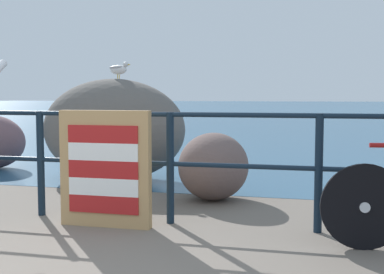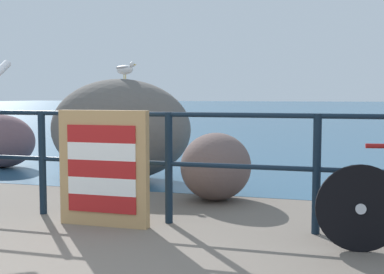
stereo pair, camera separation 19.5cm
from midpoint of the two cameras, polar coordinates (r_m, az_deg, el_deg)
ground_plane at (r=22.41m, az=10.94°, el=1.46°), size 120.00×120.00×0.10m
sea_surface at (r=50.88m, az=13.95°, el=3.22°), size 120.00×90.00×0.01m
promenade_railing at (r=4.93m, az=-8.71°, el=-1.67°), size 9.27×0.07×1.02m
folded_deckchair_stack at (r=4.66m, az=-8.58°, el=-3.46°), size 0.84×0.10×1.04m
breakwater_boulder_main at (r=7.19m, az=-7.24°, el=0.84°), size 2.02×1.31×1.40m
breakwater_boulder_left at (r=8.83m, az=-19.80°, el=-0.44°), size 1.15×0.86×0.86m
breakwater_boulder_right at (r=5.77m, az=3.63°, el=-3.28°), size 0.79×0.88×0.75m
seagull at (r=7.22m, az=-6.66°, el=7.51°), size 0.34×0.16×0.23m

